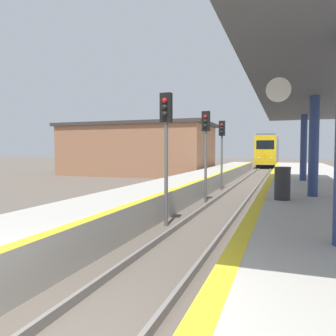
{
  "coord_description": "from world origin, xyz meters",
  "views": [
    {
      "loc": [
        2.32,
        -2.87,
        2.4
      ],
      "look_at": [
        -5.8,
        19.96,
        1.09
      ],
      "focal_mm": 35.0,
      "sensor_mm": 36.0,
      "label": 1
    }
  ],
  "objects_px": {
    "train": "(268,151)",
    "signal_near": "(166,133)",
    "signal_mid": "(206,139)",
    "trash_bin": "(282,183)",
    "signal_far": "(222,142)"
  },
  "relations": [
    {
      "from": "train",
      "to": "trash_bin",
      "type": "relative_size",
      "value": 18.51
    },
    {
      "from": "signal_mid",
      "to": "train",
      "type": "bearing_deg",
      "value": 88.38
    },
    {
      "from": "train",
      "to": "signal_mid",
      "type": "distance_m",
      "value": 37.96
    },
    {
      "from": "train",
      "to": "trash_bin",
      "type": "xyz_separation_m",
      "value": [
        2.28,
        -42.26,
        -0.93
      ]
    },
    {
      "from": "signal_mid",
      "to": "signal_far",
      "type": "distance_m",
      "value": 5.06
    },
    {
      "from": "signal_far",
      "to": "trash_bin",
      "type": "distance_m",
      "value": 10.13
    },
    {
      "from": "train",
      "to": "signal_near",
      "type": "relative_size",
      "value": 4.39
    },
    {
      "from": "signal_mid",
      "to": "trash_bin",
      "type": "xyz_separation_m",
      "value": [
        3.36,
        -4.32,
        -1.53
      ]
    },
    {
      "from": "train",
      "to": "signal_mid",
      "type": "bearing_deg",
      "value": -91.62
    },
    {
      "from": "train",
      "to": "signal_mid",
      "type": "xyz_separation_m",
      "value": [
        -1.08,
        -37.94,
        0.6
      ]
    },
    {
      "from": "signal_near",
      "to": "signal_far",
      "type": "bearing_deg",
      "value": 90.41
    },
    {
      "from": "train",
      "to": "signal_near",
      "type": "distance_m",
      "value": 43.02
    },
    {
      "from": "train",
      "to": "signal_far",
      "type": "height_order",
      "value": "train"
    },
    {
      "from": "trash_bin",
      "to": "signal_near",
      "type": "bearing_deg",
      "value": -167.99
    },
    {
      "from": "signal_near",
      "to": "signal_mid",
      "type": "xyz_separation_m",
      "value": [
        0.1,
        5.05,
        0.0
      ]
    }
  ]
}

